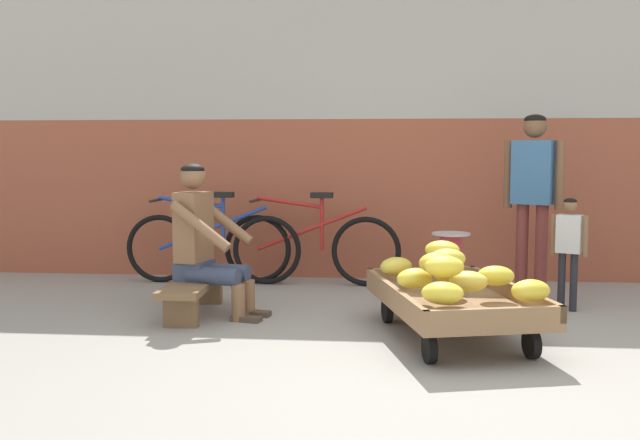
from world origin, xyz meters
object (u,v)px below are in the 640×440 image
vendor_seated (204,241)px  plastic_crate (450,288)px  banana_cart (453,303)px  bicycle_far_left (311,247)px  customer_adult (533,185)px  customer_child (569,242)px  weighing_scale (451,250)px  low_bench (195,288)px  bicycle_near_left (212,246)px

vendor_seated → plastic_crate: size_ratio=3.17×
banana_cart → bicycle_far_left: bicycle_far_left is taller
customer_adult → customer_child: customer_adult is taller
vendor_seated → customer_child: size_ratio=1.30×
weighing_scale → customer_adult: size_ratio=0.20×
plastic_crate → bicycle_far_left: (-1.20, 0.85, 0.20)m
plastic_crate → weighing_scale: (0.00, -0.00, 0.30)m
plastic_crate → vendor_seated: bearing=-166.1°
customer_adult → weighing_scale: bearing=-153.7°
vendor_seated → bicycle_far_left: 1.48m
low_bench → vendor_seated: (0.09, -0.02, 0.37)m
customer_adult → bicycle_far_left: bearing=164.8°
banana_cart → bicycle_far_left: bearing=121.9°
plastic_crate → customer_child: size_ratio=0.41×
vendor_seated → weighing_scale: bearing=13.9°
low_bench → bicycle_far_left: size_ratio=0.67×
bicycle_near_left → banana_cart: bearing=-41.2°
low_bench → customer_adult: size_ratio=0.72×
plastic_crate → low_bench: bearing=-167.2°
customer_child → customer_adult: bearing=117.8°
low_bench → customer_adult: (2.63, 0.78, 0.75)m
bicycle_near_left → customer_adult: bearing=-9.8°
weighing_scale → bicycle_far_left: bicycle_far_left is taller
customer_adult → plastic_crate: bearing=-153.7°
banana_cart → customer_child: customer_child is taller
vendor_seated → customer_adult: bearing=17.4°
plastic_crate → bicycle_near_left: bicycle_near_left is taller
banana_cart → customer_child: bearing=44.0°
bicycle_far_left → customer_adult: size_ratio=1.08×
low_bench → customer_adult: customer_adult is taller
customer_adult → banana_cart: bearing=-120.0°
weighing_scale → bicycle_far_left: (-1.20, 0.85, -0.10)m
bicycle_far_left → customer_child: (2.09, -0.90, 0.19)m
plastic_crate → bicycle_near_left: (-2.12, 0.83, 0.20)m
plastic_crate → bicycle_far_left: bearing=144.6°
low_bench → bicycle_far_left: bicycle_far_left is taller
plastic_crate → weighing_scale: 0.30m
bicycle_near_left → customer_adult: size_ratio=1.09×
vendor_seated → bicycle_near_left: 1.33m
low_bench → bicycle_near_left: bearing=97.9°
weighing_scale → customer_child: 0.90m
banana_cart → plastic_crate: bearing=86.0°
vendor_seated → bicycle_far_left: (0.66, 1.31, -0.21)m
vendor_seated → plastic_crate: (1.86, 0.46, -0.42)m
bicycle_far_left → plastic_crate: bearing=-35.4°
plastic_crate → bicycle_far_left: size_ratio=0.22×
low_bench → bicycle_far_left: (0.74, 1.30, 0.15)m
weighing_scale → customer_adult: 0.92m
customer_adult → customer_child: bearing=-62.2°
low_bench → vendor_seated: bearing=-12.5°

